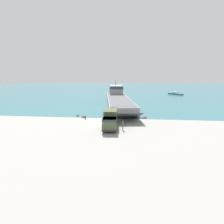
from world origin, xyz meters
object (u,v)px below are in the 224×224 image
landing_craft (117,97)px  military_truck (110,119)px  soldier_on_ramp (123,125)px  moored_boat_a (175,94)px  mooring_bollard (85,117)px

landing_craft → military_truck: bearing=-96.7°
soldier_on_ramp → moored_boat_a: 67.04m
military_truck → moored_boat_a: military_truck is taller
military_truck → moored_boat_a: (27.04, 61.10, -1.14)m
landing_craft → soldier_on_ramp: (3.24, -32.73, -0.94)m
landing_craft → moored_boat_a: 40.70m
soldier_on_ramp → moored_boat_a: bearing=62.6°
soldier_on_ramp → mooring_bollard: 11.33m
soldier_on_ramp → landing_craft: bearing=89.8°
military_truck → moored_boat_a: bearing=152.8°
soldier_on_ramp → mooring_bollard: bearing=134.7°
moored_boat_a → mooring_bollard: (-33.38, -55.17, -0.10)m
landing_craft → military_truck: 31.50m
landing_craft → mooring_bollard: 26.18m
military_truck → mooring_bollard: 8.77m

